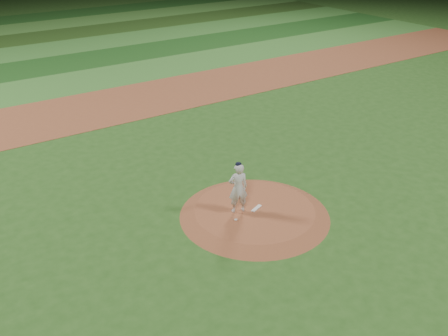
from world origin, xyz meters
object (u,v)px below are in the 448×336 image
(pitchers_mound, at_px, (255,212))
(pitcher_on_mound, at_px, (238,188))
(pitching_rubber, at_px, (256,208))
(rosin_bag, at_px, (236,220))

(pitchers_mound, height_order, pitcher_on_mound, pitcher_on_mound)
(pitching_rubber, bearing_deg, pitchers_mound, 163.97)
(pitching_rubber, distance_m, rosin_bag, 1.11)
(pitcher_on_mound, bearing_deg, rosin_bag, -131.79)
(pitchers_mound, height_order, pitching_rubber, pitching_rubber)
(pitching_rubber, distance_m, pitcher_on_mound, 1.20)
(pitchers_mound, xyz_separation_m, rosin_bag, (-1.00, -0.22, 0.16))
(pitchers_mound, height_order, rosin_bag, rosin_bag)
(pitchers_mound, bearing_deg, rosin_bag, -167.64)
(pitcher_on_mound, bearing_deg, pitchers_mound, -22.26)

